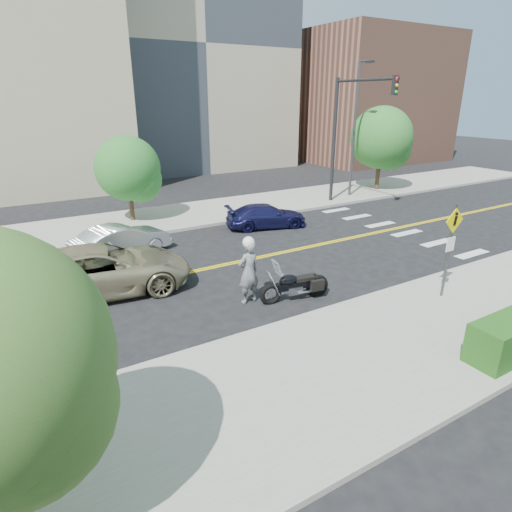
{
  "coord_description": "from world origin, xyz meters",
  "views": [
    {
      "loc": [
        -7.26,
        -13.87,
        6.13
      ],
      "look_at": [
        -0.47,
        -2.54,
        1.2
      ],
      "focal_mm": 30.0,
      "sensor_mm": 36.0,
      "label": 1
    }
  ],
  "objects": [
    {
      "name": "sidewalk_near",
      "position": [
        0.0,
        -7.5,
        0.07
      ],
      "size": [
        60.0,
        5.0,
        0.15
      ],
      "primitive_type": "cube",
      "color": "#9E9B91",
      "rests_on": "ground_plane"
    },
    {
      "name": "motorcyclist",
      "position": [
        -1.16,
        -3.24,
        1.09
      ],
      "size": [
        0.8,
        0.57,
        2.18
      ],
      "rotation": [
        0.0,
        0.0,
        3.25
      ],
      "color": "silver",
      "rests_on": "ground"
    },
    {
      "name": "building_right",
      "position": [
        26.0,
        20.0,
        6.0
      ],
      "size": [
        14.0,
        12.0,
        12.0
      ],
      "primitive_type": "cube",
      "color": "#8C5947",
      "rests_on": "ground_plane"
    },
    {
      "name": "ground_plane",
      "position": [
        0.0,
        0.0,
        0.0
      ],
      "size": [
        120.0,
        120.0,
        0.0
      ],
      "primitive_type": "plane",
      "color": "black",
      "rests_on": "ground"
    },
    {
      "name": "tree_far_a",
      "position": [
        -1.74,
        7.77,
        2.78
      ],
      "size": [
        3.21,
        3.21,
        4.39
      ],
      "rotation": [
        0.0,
        0.0,
        -0.14
      ],
      "color": "#382619",
      "rests_on": "ground"
    },
    {
      "name": "building_mid",
      "position": [
        8.0,
        26.0,
        10.0
      ],
      "size": [
        18.0,
        14.0,
        20.0
      ],
      "primitive_type": "cube",
      "color": "#A39984",
      "rests_on": "ground_plane"
    },
    {
      "name": "suv",
      "position": [
        -4.95,
        -0.13,
        0.8
      ],
      "size": [
        6.05,
        3.3,
        1.61
      ],
      "primitive_type": "imported",
      "rotation": [
        0.0,
        0.0,
        1.46
      ],
      "color": "tan",
      "rests_on": "ground"
    },
    {
      "name": "tree_far_b",
      "position": [
        14.93,
        6.97,
        3.58
      ],
      "size": [
        4.06,
        4.06,
        5.62
      ],
      "rotation": [
        0.0,
        0.0,
        0.32
      ],
      "color": "#382619",
      "rests_on": "ground"
    },
    {
      "name": "parked_car_silver",
      "position": [
        -3.51,
        3.02,
        0.66
      ],
      "size": [
        4.23,
        2.44,
        1.32
      ],
      "primitive_type": "imported",
      "rotation": [
        0.0,
        0.0,
        1.85
      ],
      "color": "silver",
      "rests_on": "ground"
    },
    {
      "name": "pedestrian_sign",
      "position": [
        4.2,
        -6.31,
        1.96
      ],
      "size": [
        0.78,
        0.08,
        3.0
      ],
      "color": "#4C4C51",
      "rests_on": "sidewalk_near"
    },
    {
      "name": "traffic_light",
      "position": [
        10.0,
        5.08,
        4.67
      ],
      "size": [
        0.28,
        4.5,
        7.0
      ],
      "color": "black",
      "rests_on": "sidewalk_far"
    },
    {
      "name": "sidewalk_far",
      "position": [
        0.0,
        7.5,
        0.07
      ],
      "size": [
        60.0,
        5.0,
        0.15
      ],
      "primitive_type": "cube",
      "color": "#9E9B91",
      "rests_on": "ground_plane"
    },
    {
      "name": "parked_car_blue",
      "position": [
        3.75,
        3.52,
        0.58
      ],
      "size": [
        4.27,
        2.6,
        1.16
      ],
      "primitive_type": "imported",
      "rotation": [
        0.0,
        0.0,
        1.31
      ],
      "color": "#18194A",
      "rests_on": "ground"
    },
    {
      "name": "motorcycle",
      "position": [
        0.21,
        -3.84,
        0.71
      ],
      "size": [
        2.4,
        1.06,
        1.41
      ],
      "primitive_type": null,
      "rotation": [
        0.0,
        0.0,
        -0.16
      ],
      "color": "black",
      "rests_on": "ground"
    },
    {
      "name": "lamp_post",
      "position": [
        12.0,
        6.5,
        4.15
      ],
      "size": [
        0.16,
        0.16,
        8.0
      ],
      "primitive_type": "cylinder",
      "color": "#4C4C51",
      "rests_on": "sidewalk_far"
    }
  ]
}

